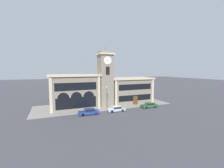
{
  "coord_description": "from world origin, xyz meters",
  "views": [
    {
      "loc": [
        -14.74,
        -35.53,
        10.66
      ],
      "look_at": [
        1.28,
        2.96,
        6.64
      ],
      "focal_mm": 24.0,
      "sensor_mm": 36.0,
      "label": 1
    }
  ],
  "objects_px": {
    "parked_car_far": "(149,105)",
    "parked_car_mid": "(116,109)",
    "street_lamp": "(107,95)",
    "parked_car_near": "(89,112)"
  },
  "relations": [
    {
      "from": "parked_car_far",
      "to": "parked_car_mid",
      "type": "bearing_deg",
      "value": 1.81
    },
    {
      "from": "parked_car_far",
      "to": "street_lamp",
      "type": "bearing_deg",
      "value": -7.72
    },
    {
      "from": "street_lamp",
      "to": "parked_car_near",
      "type": "bearing_deg",
      "value": -158.98
    },
    {
      "from": "parked_car_far",
      "to": "street_lamp",
      "type": "height_order",
      "value": "street_lamp"
    },
    {
      "from": "parked_car_mid",
      "to": "parked_car_near",
      "type": "bearing_deg",
      "value": 1.81
    },
    {
      "from": "parked_car_near",
      "to": "parked_car_far",
      "type": "bearing_deg",
      "value": -178.19
    },
    {
      "from": "parked_car_mid",
      "to": "street_lamp",
      "type": "relative_size",
      "value": 0.75
    },
    {
      "from": "parked_car_near",
      "to": "parked_car_mid",
      "type": "distance_m",
      "value": 7.16
    },
    {
      "from": "parked_car_near",
      "to": "parked_car_mid",
      "type": "relative_size",
      "value": 1.05
    },
    {
      "from": "parked_car_near",
      "to": "street_lamp",
      "type": "distance_m",
      "value": 6.61
    }
  ]
}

